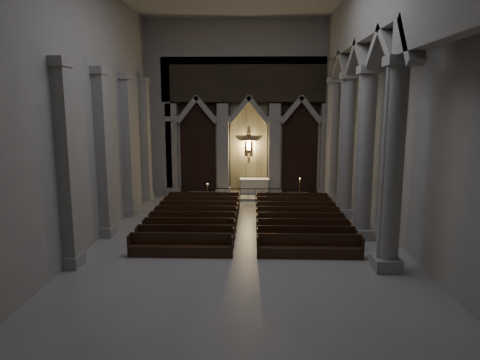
{
  "coord_description": "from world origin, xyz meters",
  "views": [
    {
      "loc": [
        0.34,
        -18.37,
        6.29
      ],
      "look_at": [
        -0.34,
        3.0,
        2.54
      ],
      "focal_mm": 32.0,
      "sensor_mm": 36.0,
      "label": 1
    }
  ],
  "objects": [
    {
      "name": "room",
      "position": [
        0.0,
        0.0,
        7.6
      ],
      "size": [
        24.0,
        24.1,
        12.0
      ],
      "color": "gray",
      "rests_on": "ground"
    },
    {
      "name": "sanctuary_wall",
      "position": [
        0.0,
        11.54,
        6.62
      ],
      "size": [
        14.0,
        0.77,
        12.0
      ],
      "color": "gray",
      "rests_on": "ground"
    },
    {
      "name": "right_arcade",
      "position": [
        5.5,
        1.33,
        7.83
      ],
      "size": [
        1.0,
        24.0,
        12.0
      ],
      "color": "gray",
      "rests_on": "ground"
    },
    {
      "name": "left_pilasters",
      "position": [
        -6.75,
        3.5,
        3.91
      ],
      "size": [
        0.6,
        13.0,
        8.03
      ],
      "color": "gray",
      "rests_on": "ground"
    },
    {
      "name": "sanctuary_step",
      "position": [
        0.0,
        10.6,
        0.07
      ],
      "size": [
        8.5,
        2.6,
        0.15
      ],
      "primitive_type": "cube",
      "color": "gray",
      "rests_on": "ground"
    },
    {
      "name": "altar",
      "position": [
        0.42,
        11.24,
        0.68
      ],
      "size": [
        2.06,
        0.82,
        1.04
      ],
      "color": "beige",
      "rests_on": "sanctuary_step"
    },
    {
      "name": "altar_rail",
      "position": [
        -0.0,
        8.89,
        0.65
      ],
      "size": [
        4.98,
        0.09,
        0.98
      ],
      "color": "black",
      "rests_on": "ground"
    },
    {
      "name": "candle_stand_left",
      "position": [
        -2.67,
        9.09,
        0.33
      ],
      "size": [
        0.21,
        0.21,
        1.23
      ],
      "color": "olive",
      "rests_on": "ground"
    },
    {
      "name": "candle_stand_right",
      "position": [
        3.39,
        9.33,
        0.43
      ],
      "size": [
        0.26,
        0.26,
        1.57
      ],
      "color": "olive",
      "rests_on": "ground"
    },
    {
      "name": "pews",
      "position": [
        0.0,
        3.01,
        0.32
      ],
      "size": [
        9.8,
        9.0,
        0.98
      ],
      "color": "black",
      "rests_on": "ground"
    },
    {
      "name": "worshipper",
      "position": [
        1.17,
        6.43,
        0.61
      ],
      "size": [
        0.53,
        0.45,
        1.23
      ],
      "primitive_type": "imported",
      "rotation": [
        0.0,
        0.0,
        -0.42
      ],
      "color": "black",
      "rests_on": "ground"
    }
  ]
}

